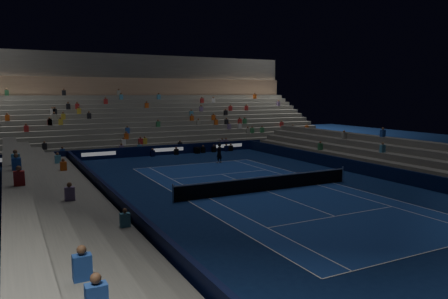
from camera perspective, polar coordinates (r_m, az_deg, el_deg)
ground at (r=27.64m, az=5.74°, el=-5.57°), size 90.00×90.00×0.00m
court_surface at (r=27.64m, az=5.74°, el=-5.56°), size 10.97×23.77×0.01m
sponsor_barrier_far at (r=43.98m, az=-7.49°, el=-0.03°), size 44.00×0.25×1.00m
sponsor_barrier_east at (r=33.73m, az=19.73°, el=-2.73°), size 0.25×37.00×1.00m
sponsor_barrier_west at (r=23.80m, az=-14.38°, el=-6.69°), size 0.25×37.00×1.00m
grandstand_main at (r=52.62m, az=-11.03°, el=4.28°), size 44.00×15.20×11.20m
grandstand_east at (r=36.25m, az=23.50°, el=-1.55°), size 5.00×37.00×2.50m
grandstand_west at (r=23.22m, az=-22.83°, el=-6.35°), size 5.00×37.00×2.50m
tennis_net at (r=27.53m, az=5.75°, el=-4.55°), size 12.90×0.10×1.10m
tennis_player at (r=38.39m, az=-0.67°, el=-0.47°), size 0.78×0.66×1.81m
broadcast_camera at (r=44.61m, az=-3.65°, el=-0.09°), size 0.52×0.97×0.65m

